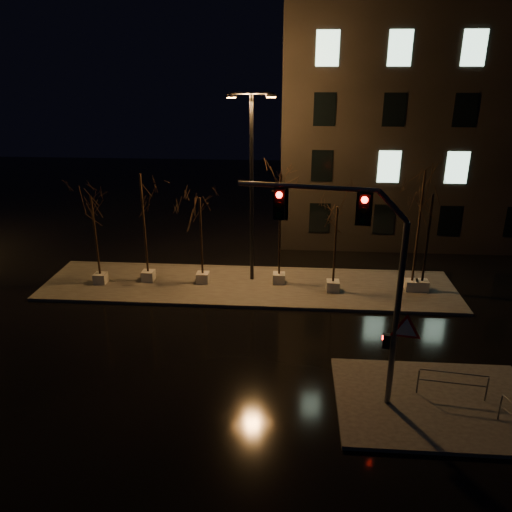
{
  "coord_description": "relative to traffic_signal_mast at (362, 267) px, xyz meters",
  "views": [
    {
      "loc": [
        2.27,
        -18.46,
        11.14
      ],
      "look_at": [
        0.62,
        3.38,
        2.8
      ],
      "focal_mm": 35.0,
      "sensor_mm": 36.0,
      "label": 1
    }
  ],
  "objects": [
    {
      "name": "tree_4",
      "position": [
        -0.06,
        9.02,
        -1.42
      ],
      "size": [
        1.8,
        1.8,
        4.68
      ],
      "color": "beige",
      "rests_on": "median"
    },
    {
      "name": "sidewalk_corner",
      "position": [
        2.95,
        -0.03,
        -5.05
      ],
      "size": [
        7.0,
        5.0,
        0.15
      ],
      "primitive_type": "cube",
      "color": "#403E3A",
      "rests_on": "ground"
    },
    {
      "name": "guard_rail_a",
      "position": [
        3.5,
        0.28,
        -4.31
      ],
      "size": [
        2.34,
        0.35,
        1.02
      ],
      "rotation": [
        0.0,
        0.0,
        -0.13
      ],
      "color": "#56585E",
      "rests_on": "sidewalk_corner"
    },
    {
      "name": "tree_5",
      "position": [
        4.06,
        9.42,
        -0.07
      ],
      "size": [
        1.8,
        1.8,
        6.46
      ],
      "color": "beige",
      "rests_on": "median"
    },
    {
      "name": "tree_3",
      "position": [
        -2.9,
        9.81,
        -0.32
      ],
      "size": [
        1.8,
        1.8,
        6.13
      ],
      "color": "beige",
      "rests_on": "median"
    },
    {
      "name": "building",
      "position": [
        9.45,
        21.47,
        2.38
      ],
      "size": [
        25.0,
        12.0,
        15.0
      ],
      "primitive_type": "cube",
      "color": "black",
      "rests_on": "ground"
    },
    {
      "name": "tree_2",
      "position": [
        -7.03,
        9.59,
        -1.3
      ],
      "size": [
        1.8,
        1.8,
        4.83
      ],
      "color": "beige",
      "rests_on": "median"
    },
    {
      "name": "tree_0",
      "position": [
        -12.53,
        9.08,
        -1.21
      ],
      "size": [
        1.8,
        1.8,
        4.96
      ],
      "color": "beige",
      "rests_on": "median"
    },
    {
      "name": "tree_1",
      "position": [
        -10.05,
        9.61,
        -0.36
      ],
      "size": [
        1.8,
        1.8,
        6.08
      ],
      "color": "beige",
      "rests_on": "median"
    },
    {
      "name": "median",
      "position": [
        -4.55,
        9.47,
        -5.05
      ],
      "size": [
        22.0,
        5.0,
        0.15
      ],
      "primitive_type": "cube",
      "color": "#403E3A",
      "rests_on": "ground"
    },
    {
      "name": "tree_6",
      "position": [
        4.58,
        9.43,
        -0.96
      ],
      "size": [
        1.8,
        1.8,
        5.28
      ],
      "color": "beige",
      "rests_on": "median"
    },
    {
      "name": "ground",
      "position": [
        -4.55,
        3.47,
        -5.12
      ],
      "size": [
        90.0,
        90.0,
        0.0
      ],
      "primitive_type": "plane",
      "color": "black",
      "rests_on": "ground"
    },
    {
      "name": "traffic_signal_mast",
      "position": [
        0.0,
        0.0,
        0.0
      ],
      "size": [
        6.13,
        1.16,
        7.57
      ],
      "rotation": [
        0.0,
        0.0,
        -0.16
      ],
      "color": "#56585E",
      "rests_on": "sidewalk_corner"
    },
    {
      "name": "streetlight_main",
      "position": [
        -4.41,
        10.24,
        0.7
      ],
      "size": [
        2.44,
        0.87,
        9.83
      ],
      "rotation": [
        0.0,
        0.0,
        0.25
      ],
      "color": "black",
      "rests_on": "median"
    }
  ]
}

